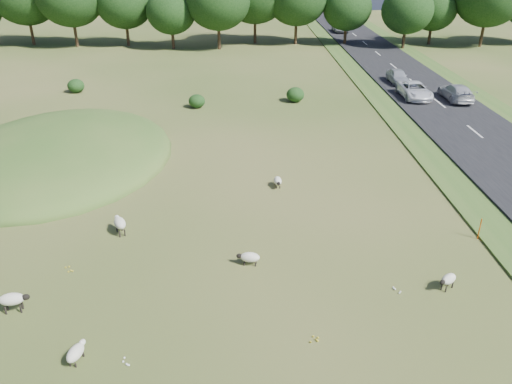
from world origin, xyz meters
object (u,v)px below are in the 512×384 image
sheep_5 (13,299)px  car_2 (398,76)px  sheep_0 (249,257)px  sheep_3 (76,352)px  car_3 (340,28)px  car_4 (344,15)px  sheep_4 (120,223)px  sheep_1 (278,181)px  sheep_2 (448,279)px  car_0 (456,92)px  marker_post (480,229)px  car_5 (415,90)px

sheep_5 → car_2: car_2 is taller
sheep_0 → sheep_3: (-6.45, -6.01, -0.01)m
car_2 → sheep_0: bearing=-116.2°
car_2 → car_3: car_2 is taller
sheep_3 → car_4: car_4 is taller
sheep_4 → sheep_1: bearing=-84.0°
sheep_2 → car_2: 36.59m
sheep_2 → car_0: size_ratio=0.20×
sheep_1 → sheep_5: bearing=-48.4°
car_4 → car_3: bearing=77.2°
marker_post → sheep_0: bearing=-170.4°
car_0 → car_4: 58.43m
sheep_0 → sheep_2: (8.77, -2.13, 0.11)m
car_2 → car_5: size_ratio=0.80×
car_2 → sheep_4: bearing=-127.4°
sheep_5 → sheep_3: bearing=-47.6°
sheep_3 → car_4: 95.23m
car_5 → sheep_1: bearing=-127.3°
car_0 → car_5: (-3.80, 0.82, -0.01)m
car_0 → car_4: bearing=-90.0°
car_2 → sheep_5: bearing=-125.7°
car_2 → sheep_2: bearing=-102.3°
sheep_5 → car_2: (26.42, 36.78, 0.35)m
sheep_3 → car_4: (26.82, 91.37, 0.59)m
sheep_0 → car_2: (16.57, 33.62, 0.57)m
car_4 → sheep_0: bearing=76.6°
sheep_3 → car_3: 78.13m
marker_post → car_2: size_ratio=0.28×
sheep_5 → sheep_2: bearing=-4.5°
sheep_2 → car_0: car_0 is taller
car_3 → car_5: 40.90m
car_3 → car_0: bearing=-84.8°
sheep_3 → car_2: (23.02, 39.63, 0.57)m
sheep_2 → sheep_4: size_ratio=0.78×
sheep_2 → sheep_4: 16.40m
sheep_0 → sheep_2: size_ratio=1.13×
sheep_0 → car_2: size_ratio=0.27×
sheep_1 → sheep_2: sheep_2 is taller
car_0 → car_3: bearing=-84.8°
car_4 → sheep_4: bearing=71.7°
car_5 → car_2: bearing=90.0°
marker_post → car_4: 83.78m
sheep_3 → sheep_4: 9.06m
car_0 → car_5: 3.89m
marker_post → sheep_4: (-18.75, 1.03, 0.05)m
sheep_3 → sheep_0: bearing=-33.2°
marker_post → car_3: bearing=86.0°
sheep_1 → sheep_4: sheep_4 is taller
sheep_1 → sheep_2: 12.66m
sheep_0 → sheep_5: size_ratio=0.91×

